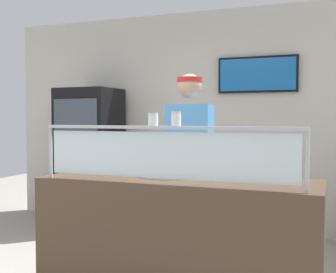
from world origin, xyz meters
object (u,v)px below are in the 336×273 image
Objects in this scene: parmesan_shaker at (153,120)px; worker_figure at (190,162)px; drink_fridge at (90,157)px; pizza_tray at (169,174)px; pepper_flake_shaker at (176,120)px; pizza_server at (165,171)px.

worker_figure is at bearing 92.08° from parmesan_shaker.
parmesan_shaker is 2.82m from drink_fridge.
worker_figure is 1.00× the size of drink_fridge.
pizza_tray is 0.26× the size of worker_figure.
pepper_flake_shaker is at bearing -47.49° from drink_fridge.
pepper_flake_shaker is 0.97m from worker_figure.
pizza_tray is 0.26× the size of drink_fridge.
drink_fridge is (-1.73, 1.76, -0.11)m from pizza_server.
drink_fridge reaches higher than pizza_tray.
worker_figure reaches higher than pizza_server.
worker_figure reaches higher than pizza_tray.
pizza_tray is 0.04m from pizza_server.
pizza_tray is 0.50m from worker_figure.
pepper_flake_shaker is at bearing -62.48° from pizza_tray.
parmesan_shaker is 0.05× the size of worker_figure.
pizza_tray is at bearing -44.91° from drink_fridge.
drink_fridge is (-1.78, 2.12, -0.50)m from parmesan_shaker.
pizza_tray is 0.56m from parmesan_shaker.
parmesan_shaker is (0.06, -0.36, 0.38)m from pizza_server.
parmesan_shaker is (0.04, -0.38, 0.41)m from pizza_tray.
pizza_tray is 5.25× the size of parmesan_shaker.
drink_fridge is at bearing 144.61° from worker_figure.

